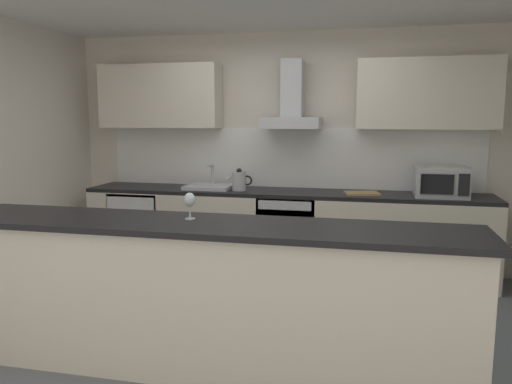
{
  "coord_description": "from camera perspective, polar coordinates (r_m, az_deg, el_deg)",
  "views": [
    {
      "loc": [
        0.89,
        -3.71,
        1.69
      ],
      "look_at": [
        -0.04,
        0.39,
        1.05
      ],
      "focal_mm": 35.16,
      "sensor_mm": 36.0,
      "label": 1
    }
  ],
  "objects": [
    {
      "name": "range_hood",
      "position": [
        5.38,
        4.1,
        9.64
      ],
      "size": [
        0.62,
        0.45,
        0.72
      ],
      "color": "#B7BABC"
    },
    {
      "name": "oven",
      "position": [
        5.39,
        3.74,
        -4.58
      ],
      "size": [
        0.6,
        0.62,
        0.8
      ],
      "color": "slate",
      "rests_on": "ground"
    },
    {
      "name": "refrigerator",
      "position": [
        5.89,
        -12.77,
        -3.99
      ],
      "size": [
        0.58,
        0.6,
        0.85
      ],
      "color": "white",
      "rests_on": "ground"
    },
    {
      "name": "kettle",
      "position": [
        5.37,
        -1.92,
        1.3
      ],
      "size": [
        0.29,
        0.15,
        0.24
      ],
      "color": "#B7BABC",
      "rests_on": "counter_back"
    },
    {
      "name": "wine_glass",
      "position": [
        3.34,
        -7.55,
        -1.0
      ],
      "size": [
        0.08,
        0.08,
        0.18
      ],
      "color": "silver",
      "rests_on": "counter_island"
    },
    {
      "name": "upper_cabinets",
      "position": [
        5.44,
        3.42,
        10.93
      ],
      "size": [
        4.24,
        0.32,
        0.7
      ],
      "color": "beige"
    },
    {
      "name": "counter_back",
      "position": [
        5.43,
        3.02,
        -4.59
      ],
      "size": [
        4.3,
        0.6,
        0.9
      ],
      "color": "beige",
      "rests_on": "ground"
    },
    {
      "name": "ground",
      "position": [
        4.18,
        -0.64,
        -15.37
      ],
      "size": [
        5.89,
        4.64,
        0.02
      ],
      "primitive_type": "cube",
      "color": "slate"
    },
    {
      "name": "microwave",
      "position": [
        5.24,
        20.31,
        1.08
      ],
      "size": [
        0.5,
        0.38,
        0.3
      ],
      "color": "#B7BABC",
      "rests_on": "counter_back"
    },
    {
      "name": "sink",
      "position": [
        5.52,
        -5.33,
        0.66
      ],
      "size": [
        0.5,
        0.4,
        0.26
      ],
      "color": "silver",
      "rests_on": "counter_back"
    },
    {
      "name": "chopping_board",
      "position": [
        5.22,
        11.94,
        -0.14
      ],
      "size": [
        0.38,
        0.3,
        0.02
      ],
      "primitive_type": "cube",
      "rotation": [
        0.0,
        0.0,
        0.24
      ],
      "color": "tan",
      "rests_on": "counter_back"
    },
    {
      "name": "wall_back",
      "position": [
        5.67,
        3.74,
        4.67
      ],
      "size": [
        5.89,
        0.12,
        2.6
      ],
      "primitive_type": "cube",
      "color": "silver",
      "rests_on": "ground"
    },
    {
      "name": "counter_island",
      "position": [
        3.39,
        -5.91,
        -11.77
      ],
      "size": [
        3.53,
        0.64,
        1.01
      ],
      "color": "beige",
      "rests_on": "ground"
    },
    {
      "name": "backsplash_tile",
      "position": [
        5.61,
        3.62,
        3.91
      ],
      "size": [
        4.15,
        0.02,
        0.66
      ],
      "primitive_type": "cube",
      "color": "white"
    }
  ]
}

